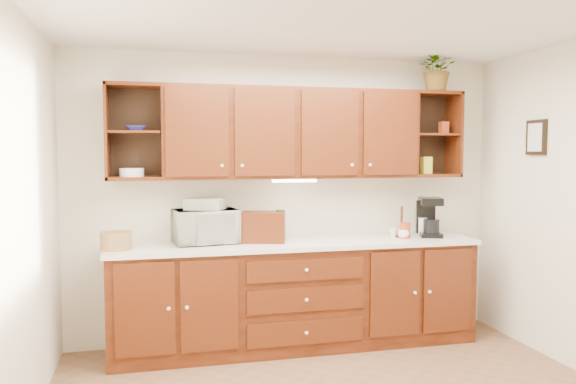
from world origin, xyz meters
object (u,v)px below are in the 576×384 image
bread_box (263,227)px  potted_plant (437,69)px  coffee_maker (429,218)px  microwave (205,226)px

bread_box → potted_plant: potted_plant is taller
bread_box → coffee_maker: bearing=14.6°
bread_box → coffee_maker: coffee_maker is taller
bread_box → coffee_maker: size_ratio=1.04×
coffee_maker → potted_plant: bearing=55.8°
microwave → potted_plant: potted_plant is taller
microwave → coffee_maker: (2.07, -0.08, 0.03)m
bread_box → potted_plant: 2.19m
microwave → bread_box: (0.50, -0.05, -0.01)m
microwave → bread_box: microwave is taller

